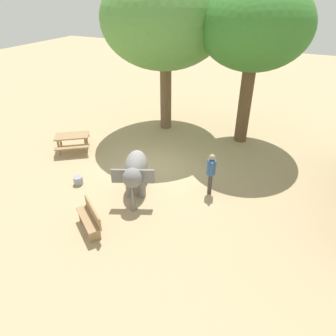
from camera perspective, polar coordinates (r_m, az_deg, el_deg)
name	(u,v)px	position (r m, az deg, el deg)	size (l,w,h in m)	color
ground_plane	(153,171)	(12.56, -2.92, -0.59)	(60.00, 60.00, 0.00)	tan
elephant	(135,170)	(10.82, -6.24, -0.46)	(2.16, 1.75, 1.52)	slate
person_handler	(211,171)	(10.89, 8.22, -0.53)	(0.48, 0.32, 1.62)	#3F3833
shade_tree_main	(255,27)	(14.16, 16.36, 24.39)	(5.11, 4.68, 7.05)	brown
shade_tree_secondary	(165,20)	(15.29, -0.49, 26.49)	(6.32, 5.79, 7.59)	brown
wooden_bench	(90,218)	(9.75, -14.64, -9.16)	(1.13, 1.38, 0.88)	#9E7A51
picnic_table_near	(72,139)	(14.59, -17.83, 5.31)	(2.08, 2.08, 0.78)	#9E7A51
feed_bucket	(78,180)	(12.18, -16.78, -2.29)	(0.36, 0.36, 0.32)	gray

